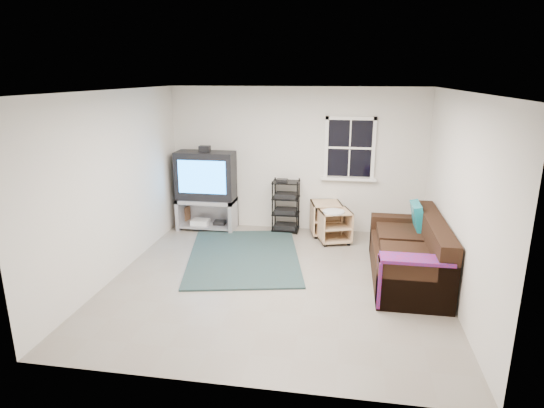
% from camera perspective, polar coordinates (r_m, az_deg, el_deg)
% --- Properties ---
extents(room, '(4.60, 4.62, 4.60)m').
position_cam_1_polar(room, '(8.18, 9.71, 6.43)').
color(room, slate).
rests_on(room, ground).
extents(tv_unit, '(1.06, 0.53, 1.56)m').
position_cam_1_polar(tv_unit, '(8.43, -8.26, 2.50)').
color(tv_unit, '#A3A3AB').
rests_on(tv_unit, ground).
extents(av_rack, '(0.49, 0.35, 0.97)m').
position_cam_1_polar(av_rack, '(8.32, 1.74, -0.63)').
color(av_rack, black).
rests_on(av_rack, ground).
extents(side_table_left, '(0.61, 0.61, 0.60)m').
position_cam_1_polar(side_table_left, '(8.25, 6.71, -1.62)').
color(side_table_left, tan).
rests_on(side_table_left, ground).
extents(side_table_right, '(0.65, 0.65, 0.59)m').
position_cam_1_polar(side_table_right, '(7.90, 7.76, -2.40)').
color(side_table_right, tan).
rests_on(side_table_right, ground).
extents(sofa, '(0.93, 2.10, 0.96)m').
position_cam_1_polar(sofa, '(6.72, 16.98, -6.26)').
color(sofa, black).
rests_on(sofa, ground).
extents(shag_rug, '(2.16, 2.65, 0.03)m').
position_cam_1_polar(shag_rug, '(7.28, -3.56, -6.55)').
color(shag_rug, black).
rests_on(shag_rug, ground).
extents(paper_bag, '(0.29, 0.22, 0.36)m').
position_cam_1_polar(paper_bag, '(8.93, -11.15, -1.39)').
color(paper_bag, '#8A5E3D').
rests_on(paper_bag, ground).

